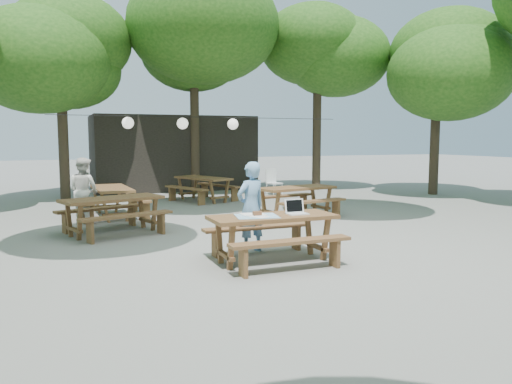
{
  "coord_description": "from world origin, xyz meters",
  "views": [
    {
      "loc": [
        -3.88,
        -8.76,
        1.96
      ],
      "look_at": [
        -0.67,
        -0.95,
        1.05
      ],
      "focal_mm": 35.0,
      "sensor_mm": 36.0,
      "label": 1
    }
  ],
  "objects_px": {
    "plastic_chair": "(274,187)",
    "woman": "(251,207)",
    "second_person": "(84,190)",
    "main_picnic_table": "(273,238)",
    "picnic_table_nw": "(113,215)"
  },
  "relations": [
    {
      "from": "plastic_chair",
      "to": "woman",
      "type": "bearing_deg",
      "value": -130.96
    },
    {
      "from": "second_person",
      "to": "plastic_chair",
      "type": "distance_m",
      "value": 7.47
    },
    {
      "from": "woman",
      "to": "second_person",
      "type": "bearing_deg",
      "value": -78.6
    },
    {
      "from": "second_person",
      "to": "plastic_chair",
      "type": "height_order",
      "value": "second_person"
    },
    {
      "from": "main_picnic_table",
      "to": "picnic_table_nw",
      "type": "relative_size",
      "value": 0.87
    },
    {
      "from": "picnic_table_nw",
      "to": "woman",
      "type": "bearing_deg",
      "value": -70.79
    },
    {
      "from": "main_picnic_table",
      "to": "plastic_chair",
      "type": "bearing_deg",
      "value": 65.48
    },
    {
      "from": "woman",
      "to": "plastic_chair",
      "type": "distance_m",
      "value": 8.86
    },
    {
      "from": "main_picnic_table",
      "to": "woman",
      "type": "bearing_deg",
      "value": 95.11
    },
    {
      "from": "picnic_table_nw",
      "to": "second_person",
      "type": "xyz_separation_m",
      "value": [
        -0.46,
        1.58,
        0.38
      ]
    },
    {
      "from": "main_picnic_table",
      "to": "plastic_chair",
      "type": "distance_m",
      "value": 9.51
    },
    {
      "from": "main_picnic_table",
      "to": "second_person",
      "type": "relative_size",
      "value": 1.31
    },
    {
      "from": "plastic_chair",
      "to": "main_picnic_table",
      "type": "bearing_deg",
      "value": -128.5
    },
    {
      "from": "picnic_table_nw",
      "to": "woman",
      "type": "xyz_separation_m",
      "value": [
        2.02,
        -2.64,
        0.4
      ]
    },
    {
      "from": "picnic_table_nw",
      "to": "plastic_chair",
      "type": "relative_size",
      "value": 2.55
    }
  ]
}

